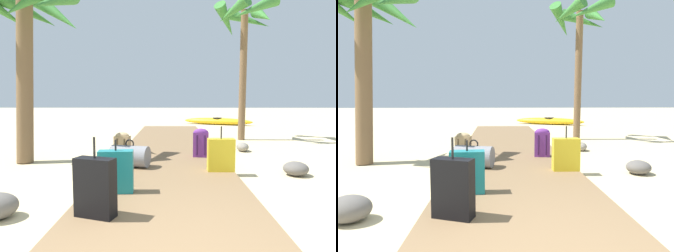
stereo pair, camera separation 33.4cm
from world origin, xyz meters
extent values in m
plane|color=#CCB789|center=(0.00, 4.27, 0.00)|extent=(60.00, 60.00, 0.00)
cube|color=brown|center=(0.00, 5.34, 0.04)|extent=(2.15, 10.68, 0.08)
cube|color=#6B2D84|center=(0.65, 4.25, 0.33)|extent=(0.33, 0.22, 0.50)
ellipsoid|color=#6B2D84|center=(0.65, 4.25, 0.58)|extent=(0.32, 0.21, 0.16)
cylinder|color=#351642|center=(0.56, 4.17, 0.33)|extent=(0.04, 0.04, 0.40)
cylinder|color=#351642|center=(0.71, 4.15, 0.33)|extent=(0.04, 0.04, 0.40)
cube|color=tan|center=(-0.97, 4.37, 0.28)|extent=(0.34, 0.25, 0.41)
ellipsoid|color=tan|center=(-0.97, 4.37, 0.49)|extent=(0.32, 0.24, 0.15)
cylinder|color=brown|center=(-1.07, 4.28, 0.28)|extent=(0.04, 0.04, 0.33)
cylinder|color=brown|center=(-0.92, 4.25, 0.28)|extent=(0.04, 0.04, 0.33)
cylinder|color=slate|center=(-0.68, 3.37, 0.27)|extent=(0.74, 0.53, 0.37)
torus|color=black|center=(-0.68, 3.37, 0.48)|extent=(0.16, 0.07, 0.16)
cube|color=gold|center=(0.86, 3.08, 0.35)|extent=(0.44, 0.20, 0.54)
cylinder|color=black|center=(0.86, 3.08, 0.72)|extent=(0.02, 0.02, 0.20)
cube|color=black|center=(-0.73, 1.19, 0.38)|extent=(0.44, 0.29, 0.60)
cylinder|color=black|center=(-0.73, 1.19, 0.79)|extent=(0.02, 0.02, 0.21)
cube|color=#197A7F|center=(-0.66, 1.96, 0.35)|extent=(0.45, 0.22, 0.54)
cylinder|color=black|center=(-0.66, 1.96, 0.69)|extent=(0.02, 0.02, 0.14)
cylinder|color=brown|center=(-2.84, 4.13, 1.61)|extent=(0.31, 0.58, 3.24)
cone|color=#387A33|center=(-2.13, 4.02, 3.10)|extent=(0.58, 1.50, 0.92)
cone|color=#387A33|center=(-2.41, 4.77, 3.06)|extent=(1.45, 1.13, 1.11)
cone|color=#387A33|center=(-2.97, 4.70, 3.09)|extent=(1.26, 0.62, 0.86)
cylinder|color=brown|center=(2.17, 7.18, 1.90)|extent=(0.21, 0.28, 3.81)
cone|color=#387A33|center=(2.72, 7.25, 3.67)|extent=(0.50, 1.19, 0.81)
cone|color=#387A33|center=(2.44, 7.81, 3.69)|extent=(1.43, 0.88, 0.85)
cone|color=#387A33|center=(1.71, 7.53, 3.60)|extent=(0.96, 1.11, 1.01)
cone|color=#387A33|center=(1.76, 6.85, 3.69)|extent=(0.97, 1.08, 0.72)
cone|color=#387A33|center=(2.31, 6.54, 3.68)|extent=(1.39, 0.64, 0.86)
ellipsoid|color=gold|center=(2.22, 12.20, 0.16)|extent=(3.22, 1.79, 0.32)
torus|color=black|center=(2.22, 12.20, 0.30)|extent=(0.64, 0.64, 0.05)
ellipsoid|color=#5B5651|center=(-1.38, 6.79, 0.07)|extent=(0.29, 0.30, 0.15)
ellipsoid|color=gray|center=(1.75, 5.30, 0.11)|extent=(0.30, 0.41, 0.21)
ellipsoid|color=#5B5651|center=(2.10, 3.10, 0.12)|extent=(0.41, 0.39, 0.23)
camera|label=1|loc=(0.04, -1.71, 1.29)|focal=31.67mm
camera|label=2|loc=(-0.29, -1.71, 1.29)|focal=31.67mm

